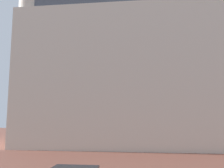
# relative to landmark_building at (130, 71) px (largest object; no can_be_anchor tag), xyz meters

# --- Properties ---
(landmark_building) EXTENTS (29.13, 14.80, 36.25)m
(landmark_building) POSITION_rel_landmark_building_xyz_m (0.00, 0.00, 0.00)
(landmark_building) COLOR beige
(landmark_building) RESTS_ON ground_plane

